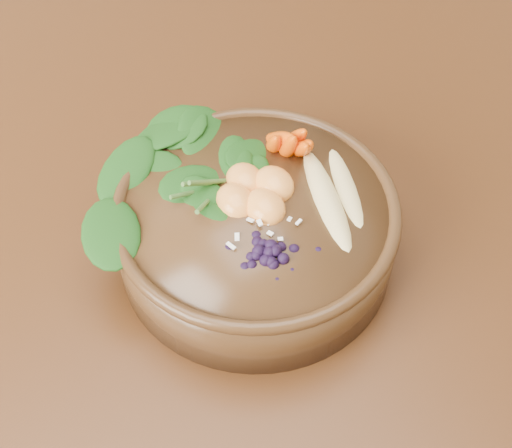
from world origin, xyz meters
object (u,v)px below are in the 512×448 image
object	(u,v)px
kale_heap	(202,155)
mandarin_cluster	(255,183)
carrot_cluster	(292,118)
banana_halves	(337,184)
dining_table	(141,271)
stoneware_bowl	(256,231)
blueberry_pile	(271,241)

from	to	relation	value
kale_heap	mandarin_cluster	xyz separation A→B (m)	(0.03, -0.05, -0.01)
carrot_cluster	banana_halves	distance (m)	0.07
dining_table	carrot_cluster	bearing A→B (deg)	-17.40
carrot_cluster	mandarin_cluster	distance (m)	0.07
stoneware_bowl	carrot_cluster	distance (m)	0.11
blueberry_pile	dining_table	bearing A→B (deg)	116.75
stoneware_bowl	mandarin_cluster	world-z (taller)	mandarin_cluster
kale_heap	blueberry_pile	xyz separation A→B (m)	(0.01, -0.11, -0.00)
banana_halves	dining_table	bearing A→B (deg)	161.66
kale_heap	stoneware_bowl	bearing A→B (deg)	-71.31
mandarin_cluster	blueberry_pile	size ratio (longest dim) A/B	0.69
stoneware_bowl	banana_halves	distance (m)	0.09
kale_heap	dining_table	bearing A→B (deg)	151.74
dining_table	banana_halves	size ratio (longest dim) A/B	11.72
banana_halves	mandarin_cluster	distance (m)	0.07
stoneware_bowl	kale_heap	xyz separation A→B (m)	(-0.02, 0.06, 0.05)
banana_halves	mandarin_cluster	size ratio (longest dim) A/B	1.70
banana_halves	blueberry_pile	size ratio (longest dim) A/B	1.16
kale_heap	carrot_cluster	xyz separation A→B (m)	(0.09, -0.01, 0.02)
dining_table	blueberry_pile	world-z (taller)	blueberry_pile
banana_halves	carrot_cluster	bearing A→B (deg)	113.06
stoneware_bowl	dining_table	bearing A→B (deg)	132.08
carrot_cluster	stoneware_bowl	bearing A→B (deg)	-123.69
stoneware_bowl	carrot_cluster	bearing A→B (deg)	38.13
stoneware_bowl	carrot_cluster	world-z (taller)	carrot_cluster
dining_table	kale_heap	xyz separation A→B (m)	(0.07, -0.04, 0.18)
dining_table	banana_halves	bearing A→B (deg)	-36.52
dining_table	stoneware_bowl	size ratio (longest dim) A/B	6.31
carrot_cluster	banana_halves	world-z (taller)	carrot_cluster
dining_table	carrot_cluster	distance (m)	0.25
stoneware_bowl	blueberry_pile	bearing A→B (deg)	-105.32
blueberry_pile	banana_halves	bearing A→B (deg)	20.31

